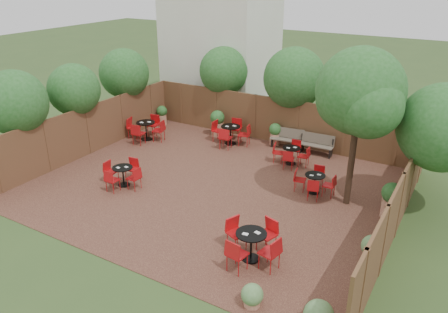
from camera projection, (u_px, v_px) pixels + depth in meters
The scene contains 13 objects.
ground at pixel (215, 187), 15.41m from camera, with size 80.00×80.00×0.00m, color #354F23.
courtyard_paving at pixel (215, 187), 15.41m from camera, with size 12.00×10.00×0.02m, color #3D2019.
fence_back at pixel (275, 120), 18.97m from camera, with size 12.00×0.08×2.00m, color brown.
fence_left at pixel (88, 130), 17.81m from camera, with size 0.08×10.00×2.00m, color brown.
fence_right at pixel (399, 206), 12.22m from camera, with size 0.08×10.00×2.00m, color brown.
neighbour_building at pixel (221, 33), 22.25m from camera, with size 5.00×4.00×8.00m, color silver.
overhang_foliage at pixel (234, 89), 17.07m from camera, with size 15.77×10.55×2.62m.
courtyard_tree at pixel (359, 96), 12.93m from camera, with size 2.77×2.67×5.03m.
park_bench_left at pixel (287, 138), 18.54m from camera, with size 1.40×0.59×0.84m.
park_bench_right at pixel (317, 144), 17.93m from camera, with size 1.37×0.48×0.83m.
bistro_tables at pixel (216, 161), 16.32m from camera, with size 9.68×8.54×0.94m.
planters at pixel (257, 140), 17.89m from camera, with size 11.87×4.26×1.17m.
low_shrubs at pixel (326, 285), 10.18m from camera, with size 2.45×3.75×0.70m.
Camera 1 is at (7.25, -11.66, 7.10)m, focal length 35.40 mm.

